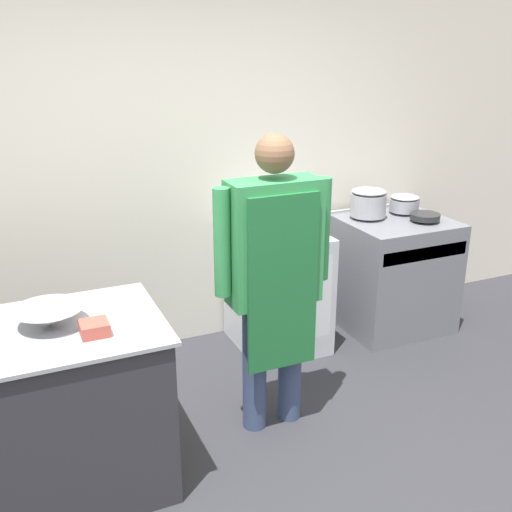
# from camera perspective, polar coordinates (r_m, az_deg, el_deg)

# --- Properties ---
(wall_back) EXTENTS (8.00, 0.05, 2.70)m
(wall_back) POSITION_cam_1_polar(r_m,az_deg,el_deg) (4.32, -6.93, 8.56)
(wall_back) COLOR silver
(wall_back) RESTS_ON ground_plane
(prep_counter) EXTENTS (1.39, 0.78, 0.90)m
(prep_counter) POSITION_cam_1_polar(r_m,az_deg,el_deg) (3.22, -21.17, -14.16)
(prep_counter) COLOR #2D2D33
(prep_counter) RESTS_ON ground_plane
(stove) EXTENTS (0.81, 0.74, 0.90)m
(stove) POSITION_cam_1_polar(r_m,az_deg,el_deg) (4.88, 12.86, -1.58)
(stove) COLOR slate
(stove) RESTS_ON ground_plane
(fridge_unit) EXTENTS (0.61, 0.67, 0.89)m
(fridge_unit) POSITION_cam_1_polar(r_m,az_deg,el_deg) (4.45, 2.11, -3.23)
(fridge_unit) COLOR silver
(fridge_unit) RESTS_ON ground_plane
(person_cook) EXTENTS (0.69, 0.24, 1.73)m
(person_cook) POSITION_cam_1_polar(r_m,az_deg,el_deg) (3.31, 1.73, -1.14)
(person_cook) COLOR #38476B
(person_cook) RESTS_ON ground_plane
(mixing_bowl) EXTENTS (0.34, 0.34, 0.09)m
(mixing_bowl) POSITION_cam_1_polar(r_m,az_deg,el_deg) (3.01, -19.12, -5.49)
(mixing_bowl) COLOR #9EA0A8
(mixing_bowl) RESTS_ON prep_counter
(plastic_tub) EXTENTS (0.13, 0.13, 0.06)m
(plastic_tub) POSITION_cam_1_polar(r_m,az_deg,el_deg) (2.87, -15.14, -6.65)
(plastic_tub) COLOR #B24C3F
(plastic_tub) RESTS_ON prep_counter
(stock_pot) EXTENTS (0.28, 0.28, 0.22)m
(stock_pot) POSITION_cam_1_polar(r_m,az_deg,el_deg) (4.71, 10.66, 5.08)
(stock_pot) COLOR #9EA0A8
(stock_pot) RESTS_ON stove
(saute_pan) EXTENTS (0.23, 0.23, 0.04)m
(saute_pan) POSITION_cam_1_polar(r_m,az_deg,el_deg) (4.73, 15.80, 3.65)
(saute_pan) COLOR #262628
(saute_pan) RESTS_ON stove
(sauce_pot) EXTENTS (0.23, 0.23, 0.13)m
(sauce_pot) POSITION_cam_1_polar(r_m,az_deg,el_deg) (4.92, 13.95, 4.95)
(sauce_pot) COLOR #9EA0A8
(sauce_pot) RESTS_ON stove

